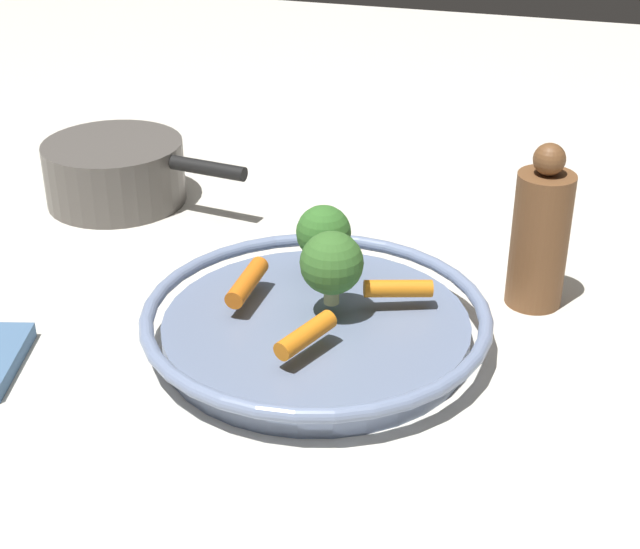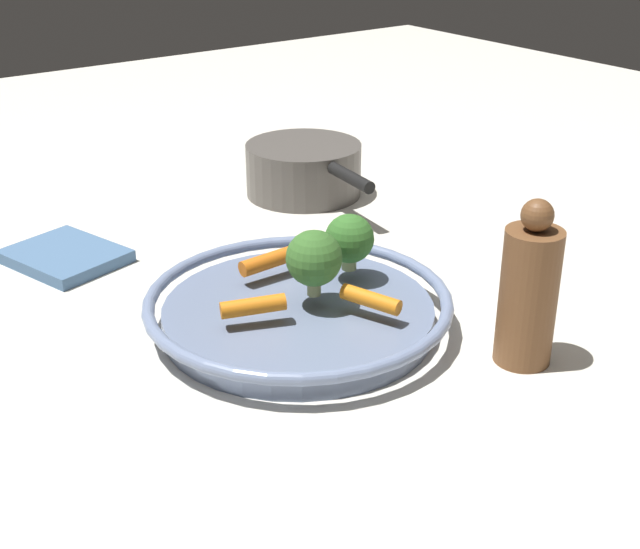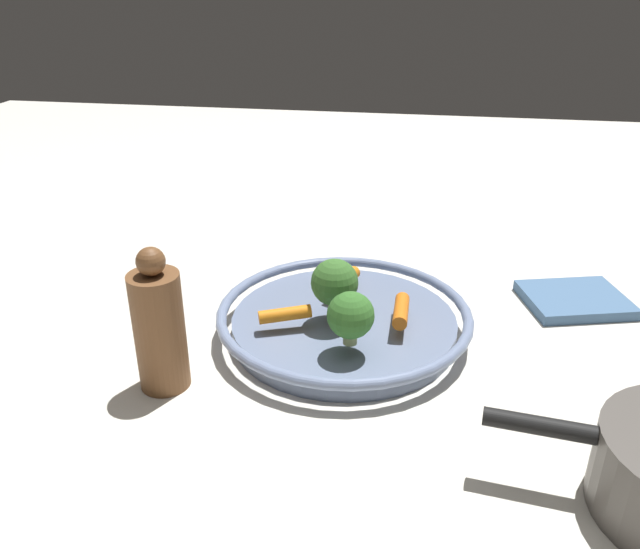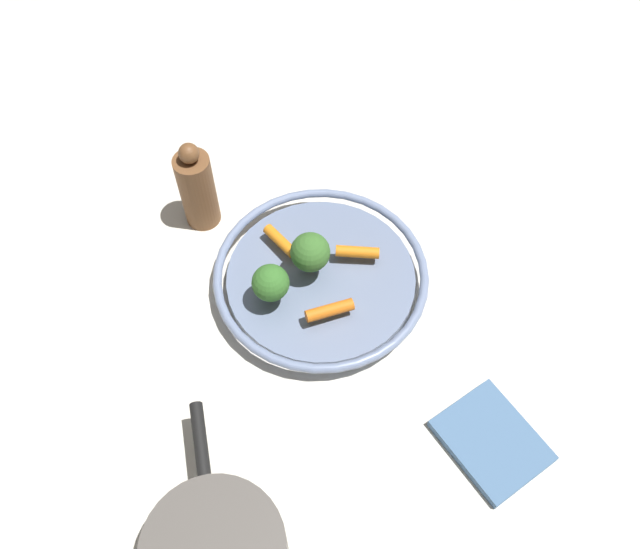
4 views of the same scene
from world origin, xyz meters
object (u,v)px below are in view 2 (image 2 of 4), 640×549
broccoli_floret_small (349,239)px  baby_carrot_left (371,299)px  baby_carrot_center (269,261)px  broccoli_floret_edge (314,259)px  serving_bowl (298,310)px  pepper_mill (529,292)px  saucepan (304,169)px  baby_carrot_right (253,306)px  dish_towel (65,256)px

broccoli_floret_small → baby_carrot_left: bearing=155.4°
baby_carrot_center → broccoli_floret_edge: 0.08m
serving_bowl → baby_carrot_left: size_ratio=5.06×
serving_bowl → pepper_mill: pepper_mill is taller
serving_bowl → saucepan: 0.39m
baby_carrot_right → baby_carrot_left: bearing=-118.9°
broccoli_floret_edge → saucepan: broccoli_floret_edge is taller
serving_bowl → dish_towel: bearing=23.7°
baby_carrot_center → baby_carrot_right: (-0.08, 0.07, -0.00)m
baby_carrot_right → saucepan: 0.43m
baby_carrot_center → broccoli_floret_edge: (-0.08, -0.00, 0.03)m
baby_carrot_center → broccoli_floret_small: bearing=-127.8°
serving_bowl → baby_carrot_left: bearing=-147.6°
serving_bowl → broccoli_floret_small: (0.02, -0.08, 0.05)m
baby_carrot_center → baby_carrot_left: (-0.13, -0.03, -0.00)m
baby_carrot_right → saucepan: size_ratio=0.25×
saucepan → pepper_mill: bearing=168.6°
pepper_mill → saucepan: bearing=-11.4°
broccoli_floret_edge → serving_bowl: bearing=49.3°
baby_carrot_center → broccoli_floret_edge: bearing=-179.1°
serving_bowl → broccoli_floret_small: bearing=-77.8°
pepper_mill → baby_carrot_right: bearing=48.9°
pepper_mill → dish_towel: (0.46, 0.26, -0.06)m
broccoli_floret_small → pepper_mill: 0.20m
serving_bowl → broccoli_floret_edge: size_ratio=4.57×
baby_carrot_right → dish_towel: baby_carrot_right is taller
baby_carrot_right → saucepan: (0.32, -0.29, -0.01)m
baby_carrot_center → pepper_mill: (-0.24, -0.12, 0.02)m
pepper_mill → saucepan: pepper_mill is taller
baby_carrot_right → baby_carrot_center: bearing=-41.7°
broccoli_floret_small → dish_towel: 0.34m
serving_bowl → baby_carrot_right: size_ratio=4.98×
baby_carrot_center → saucepan: 0.33m
serving_bowl → baby_carrot_left: 0.08m
baby_carrot_center → baby_carrot_left: baby_carrot_center is taller
saucepan → dish_towel: size_ratio=1.96×
baby_carrot_left → broccoli_floret_small: size_ratio=1.01×
broccoli_floret_small → dish_towel: size_ratio=0.47×
baby_carrot_left → broccoli_floret_edge: bearing=28.0°
baby_carrot_center → dish_towel: size_ratio=0.52×
broccoli_floret_edge → saucepan: (0.32, -0.22, -0.04)m
baby_carrot_left → dish_towel: (0.35, 0.17, -0.04)m
dish_towel → saucepan: bearing=-86.3°
baby_carrot_center → dish_towel: bearing=31.8°
baby_carrot_center → baby_carrot_left: bearing=-167.4°
baby_carrot_right → pepper_mill: size_ratio=0.38×
broccoli_floret_small → saucepan: broccoli_floret_small is taller
baby_carrot_left → pepper_mill: size_ratio=0.38×
saucepan → dish_towel: 0.36m
baby_carrot_left → broccoli_floret_small: broccoli_floret_small is taller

